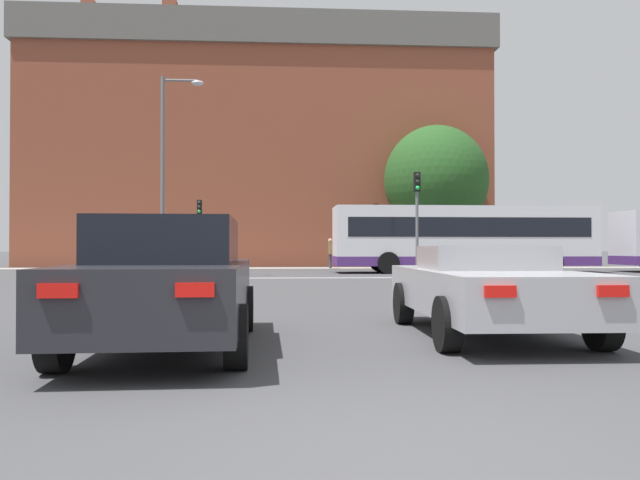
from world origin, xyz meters
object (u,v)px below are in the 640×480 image
object	(u,v)px
car_saloon_left	(169,282)
pedestrian_walking_west	(330,251)
car_roadster_right	(487,288)
traffic_light_far_left	(199,222)
pedestrian_waiting	(433,253)
bus_crossing_lead	(463,237)
traffic_light_near_right	(417,206)
pedestrian_walking_east	(447,250)
street_lamp_junction	(169,157)
traffic_light_far_right	(376,224)

from	to	relation	value
car_saloon_left	pedestrian_walking_west	xyz separation A→B (m)	(4.20, 28.33, 0.24)
car_roadster_right	pedestrian_walking_west	distance (m)	27.52
traffic_light_far_left	pedestrian_waiting	size ratio (longest dim) A/B	2.48
car_roadster_right	bus_crossing_lead	bearing A→B (deg)	74.85
traffic_light_near_right	pedestrian_waiting	size ratio (longest dim) A/B	2.72
traffic_light_far_left	pedestrian_walking_east	bearing A→B (deg)	1.90
traffic_light_near_right	street_lamp_junction	distance (m)	10.39
car_saloon_left	pedestrian_walking_east	bearing A→B (deg)	67.44
street_lamp_junction	pedestrian_walking_east	xyz separation A→B (m)	(14.40, 10.40, -3.81)
bus_crossing_lead	pedestrian_waiting	bearing A→B (deg)	178.19
bus_crossing_lead	traffic_light_near_right	bearing A→B (deg)	-37.85
car_roadster_right	traffic_light_far_right	xyz separation A→B (m)	(2.78, 27.56, 1.91)
car_saloon_left	traffic_light_near_right	world-z (taller)	traffic_light_near_right
traffic_light_near_right	pedestrian_waiting	xyz separation A→B (m)	(3.32, 10.57, -1.97)
traffic_light_far_left	pedestrian_walking_west	size ratio (longest dim) A/B	2.26
traffic_light_far_left	pedestrian_walking_west	world-z (taller)	traffic_light_far_left
pedestrian_waiting	car_roadster_right	bearing A→B (deg)	-176.42
traffic_light_far_right	pedestrian_waiting	bearing A→B (deg)	-0.55
traffic_light_far_right	pedestrian_walking_west	distance (m)	3.08
car_saloon_left	street_lamp_junction	xyz separation A→B (m)	(-3.25, 18.38, 4.12)
traffic_light_far_right	pedestrian_waiting	size ratio (longest dim) A/B	2.38
car_saloon_left	pedestrian_walking_west	distance (m)	28.64
car_roadster_right	traffic_light_far_left	size ratio (longest dim) A/B	1.11
car_saloon_left	street_lamp_junction	world-z (taller)	street_lamp_junction
car_saloon_left	pedestrian_waiting	world-z (taller)	pedestrian_waiting
street_lamp_junction	pedestrian_waiting	xyz separation A→B (m)	(13.49, 9.96, -3.98)
car_roadster_right	bus_crossing_lead	distance (m)	21.81
bus_crossing_lead	pedestrian_walking_east	bearing A→B (deg)	170.95
car_saloon_left	pedestrian_waiting	distance (m)	30.14
car_saloon_left	street_lamp_junction	bearing A→B (deg)	98.63
bus_crossing_lead	street_lamp_junction	xyz separation A→B (m)	(-13.28, -3.40, 3.21)
pedestrian_walking_east	traffic_light_far_left	bearing A→B (deg)	132.25
traffic_light_near_right	pedestrian_walking_east	bearing A→B (deg)	69.00
pedestrian_walking_east	pedestrian_walking_west	distance (m)	6.96
pedestrian_waiting	pedestrian_walking_east	bearing A→B (deg)	-48.14
pedestrian_waiting	pedestrian_walking_east	distance (m)	1.02
traffic_light_far_right	traffic_light_far_left	xyz separation A→B (m)	(-10.15, -0.07, 0.10)
pedestrian_walking_east	street_lamp_junction	bearing A→B (deg)	166.20
car_roadster_right	traffic_light_far_left	xyz separation A→B (m)	(-7.37, 27.48, 2.01)
traffic_light_far_left	car_saloon_left	bearing A→B (deg)	-83.41
bus_crossing_lead	traffic_light_far_left	distance (m)	14.85
street_lamp_junction	pedestrian_walking_west	xyz separation A→B (m)	(7.45, 9.95, -3.88)
car_roadster_right	traffic_light_far_left	world-z (taller)	traffic_light_far_left
traffic_light_far_right	car_saloon_left	bearing A→B (deg)	-103.64
pedestrian_walking_east	car_saloon_left	bearing A→B (deg)	-160.82
traffic_light_far_right	traffic_light_far_left	bearing A→B (deg)	-179.59
traffic_light_far_left	street_lamp_junction	size ratio (longest dim) A/B	0.48
bus_crossing_lead	traffic_light_far_left	bearing A→B (deg)	-116.13
street_lamp_junction	pedestrian_walking_west	distance (m)	13.02
traffic_light_near_right	pedestrian_walking_east	world-z (taller)	traffic_light_near_right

